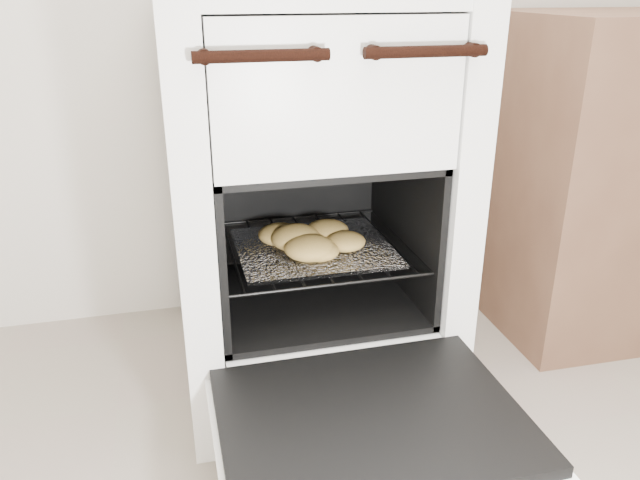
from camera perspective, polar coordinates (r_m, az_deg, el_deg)
The scene contains 6 objects.
stove at distance 1.62m, azimuth -1.43°, elevation 3.96°, with size 0.67×0.75×1.03m.
oven_door at distance 1.26m, azimuth 4.68°, elevation -16.28°, with size 0.60×0.47×0.04m.
oven_rack at distance 1.59m, azimuth -0.79°, elevation -0.63°, with size 0.49×0.47×0.01m.
foil_sheet at distance 1.56m, azimuth -0.60°, elevation -0.72°, with size 0.38×0.34×0.01m, color white.
baked_rolls at distance 1.53m, azimuth -1.00°, elevation 0.03°, with size 0.26×0.26×0.06m.
counter at distance 2.21m, azimuth 27.22°, elevation 5.70°, with size 0.94×0.63×0.94m, color brown.
Camera 1 is at (-0.48, -0.37, 1.01)m, focal length 35.00 mm.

